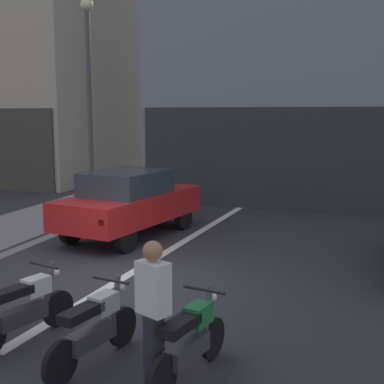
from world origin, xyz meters
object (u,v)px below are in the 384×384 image
object	(u,v)px
car_red_crossing_near	(129,201)
motorcycle_silver_row_centre	(94,328)
car_white_down_street	(315,171)
person_by_motorcycles	(153,314)
motorcycle_white_row_left_mid	(25,307)
street_lamp	(89,85)
motorcycle_green_row_right_mid	(190,340)

from	to	relation	value
car_red_crossing_near	motorcycle_silver_row_centre	distance (m)	6.55
car_white_down_street	person_by_motorcycles	distance (m)	14.60
motorcycle_white_row_left_mid	motorcycle_silver_row_centre	size ratio (longest dim) A/B	0.99
car_red_crossing_near	street_lamp	bearing A→B (deg)	139.60
car_red_crossing_near	motorcycle_white_row_left_mid	xyz separation A→B (m)	(1.52, -5.72, -0.43)
street_lamp	motorcycle_white_row_left_mid	distance (m)	9.19
motorcycle_white_row_left_mid	person_by_motorcycles	bearing A→B (deg)	-12.49
car_red_crossing_near	street_lamp	size ratio (longest dim) A/B	0.69
street_lamp	person_by_motorcycles	world-z (taller)	street_lamp
car_white_down_street	person_by_motorcycles	xyz separation A→B (m)	(0.37, -14.59, -0.03)
car_white_down_street	street_lamp	size ratio (longest dim) A/B	0.67
motorcycle_silver_row_centre	car_white_down_street	bearing A→B (deg)	87.83
motorcycle_white_row_left_mid	motorcycle_silver_row_centre	bearing A→B (deg)	-10.63
car_red_crossing_near	car_white_down_street	world-z (taller)	same
motorcycle_silver_row_centre	person_by_motorcycles	world-z (taller)	person_by_motorcycles
street_lamp	motorcycle_green_row_right_mid	xyz separation A→B (m)	(6.21, -7.79, -3.36)
car_red_crossing_near	motorcycle_white_row_left_mid	distance (m)	5.93
car_red_crossing_near	street_lamp	distance (m)	4.20
car_white_down_street	person_by_motorcycles	bearing A→B (deg)	-88.56
car_white_down_street	street_lamp	world-z (taller)	street_lamp
car_white_down_street	motorcycle_silver_row_centre	world-z (taller)	car_white_down_street
motorcycle_white_row_left_mid	motorcycle_silver_row_centre	xyz separation A→B (m)	(1.20, -0.23, 0.00)
car_white_down_street	motorcycle_white_row_left_mid	world-z (taller)	car_white_down_street
street_lamp	person_by_motorcycles	distance (m)	10.49
car_white_down_street	motorcycle_green_row_right_mid	world-z (taller)	car_white_down_street
motorcycle_silver_row_centre	motorcycle_green_row_right_mid	world-z (taller)	same
car_red_crossing_near	person_by_motorcycles	bearing A→B (deg)	-59.60
motorcycle_green_row_right_mid	person_by_motorcycles	size ratio (longest dim) A/B	1.00
motorcycle_silver_row_centre	person_by_motorcycles	xyz separation A→B (m)	(0.91, -0.24, 0.40)
street_lamp	motorcycle_silver_row_centre	distance (m)	9.93
motorcycle_silver_row_centre	motorcycle_green_row_right_mid	distance (m)	1.21
car_red_crossing_near	street_lamp	xyz separation A→B (m)	(-2.29, 1.95, 2.93)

